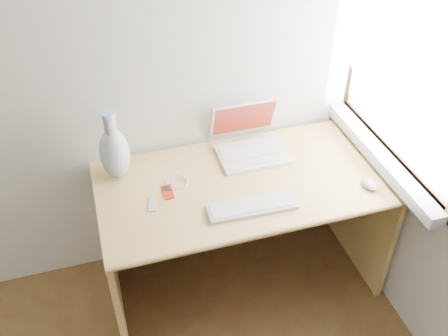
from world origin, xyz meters
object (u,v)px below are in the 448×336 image
object	(u,v)px
external_keyboard	(252,206)
vase	(114,152)
desk	(238,201)
laptop	(250,142)

from	to	relation	value
external_keyboard	vase	size ratio (longest dim) A/B	1.13
desk	laptop	xyz separation A→B (m)	(0.10, 0.13, 0.26)
desk	external_keyboard	distance (m)	0.35
external_keyboard	vase	distance (m)	0.68
desk	vase	xyz separation A→B (m)	(-0.56, 0.12, 0.35)
vase	external_keyboard	bearing A→B (deg)	-36.37
laptop	vase	xyz separation A→B (m)	(-0.67, -0.01, 0.09)
external_keyboard	vase	world-z (taller)	vase
vase	desk	bearing A→B (deg)	-12.06
vase	laptop	bearing A→B (deg)	0.80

